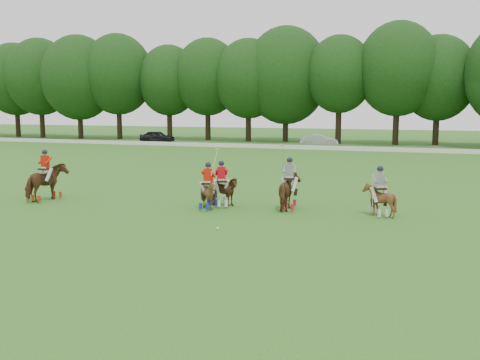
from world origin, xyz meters
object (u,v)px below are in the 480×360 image
(polo_red_c, at_px, (208,193))
(polo_stripe_b, at_px, (379,199))
(polo_ball, at_px, (218,228))
(polo_red_a, at_px, (46,182))
(car_mid, at_px, (319,140))
(car_left, at_px, (157,137))
(polo_stripe_a, at_px, (289,191))
(polo_red_b, at_px, (221,191))

(polo_red_c, xyz_separation_m, polo_stripe_b, (7.19, 1.01, -0.00))
(polo_ball, bearing_deg, polo_red_a, 163.72)
(car_mid, bearing_deg, car_left, 75.13)
(polo_stripe_a, xyz_separation_m, polo_stripe_b, (3.83, -0.10, -0.11))
(car_left, xyz_separation_m, polo_stripe_b, (29.90, -37.11, -0.01))
(polo_stripe_a, bearing_deg, polo_red_a, -171.75)
(polo_stripe_a, relative_size, polo_ball, 31.63)
(polo_stripe_a, xyz_separation_m, polo_ball, (-1.56, -4.58, -0.79))
(car_mid, bearing_deg, polo_red_a, 156.73)
(polo_red_a, relative_size, polo_red_c, 0.94)
(polo_stripe_b, bearing_deg, car_left, 128.86)
(car_left, height_order, polo_stripe_a, polo_stripe_a)
(polo_stripe_a, bearing_deg, polo_red_b, -175.65)
(polo_red_a, distance_m, polo_stripe_b, 15.43)
(polo_red_a, distance_m, polo_red_b, 8.55)
(polo_red_b, height_order, polo_stripe_a, polo_stripe_a)
(polo_red_b, bearing_deg, polo_red_a, -170.34)
(car_mid, height_order, polo_ball, car_mid)
(polo_red_c, relative_size, polo_ball, 29.17)
(polo_red_b, xyz_separation_m, polo_red_c, (-0.27, -0.88, 0.01))
(car_left, height_order, polo_stripe_b, polo_stripe_b)
(car_mid, relative_size, polo_stripe_a, 1.47)
(car_mid, bearing_deg, polo_stripe_a, 174.05)
(polo_red_c, distance_m, polo_stripe_a, 3.55)
(car_mid, relative_size, polo_red_a, 1.70)
(polo_red_c, bearing_deg, polo_ball, -62.49)
(polo_red_b, bearing_deg, car_left, 121.68)
(polo_red_a, bearing_deg, polo_stripe_a, 8.25)
(car_mid, xyz_separation_m, polo_red_b, (2.72, -37.24, 0.03))
(car_mid, height_order, polo_red_a, polo_red_a)
(polo_stripe_a, bearing_deg, car_left, 125.16)
(car_left, bearing_deg, polo_stripe_a, -151.95)
(car_left, bearing_deg, polo_stripe_b, -148.26)
(polo_red_b, relative_size, polo_ball, 23.09)
(polo_red_b, relative_size, polo_stripe_b, 1.00)
(car_mid, bearing_deg, polo_red_b, 169.31)
(car_left, bearing_deg, polo_ball, -156.60)
(polo_red_a, height_order, polo_red_c, polo_red_c)
(car_left, distance_m, car_mid, 20.26)
(polo_stripe_a, bearing_deg, polo_stripe_b, -1.56)
(car_left, relative_size, polo_red_a, 1.75)
(polo_red_b, xyz_separation_m, polo_stripe_b, (6.92, 0.13, 0.01))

